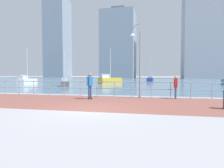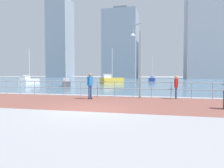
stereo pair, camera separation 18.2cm
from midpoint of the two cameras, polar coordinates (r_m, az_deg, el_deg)
The scene contains 14 objects.
ground at distance 49.68m, azimuth 9.29°, elevation 0.74°, with size 220.00×220.00×0.00m, color #9E9EA3.
brick_paving at distance 12.75m, azimuth -1.92°, elevation -5.11°, with size 28.00×6.49×0.01m, color brown.
harbor_water at distance 60.56m, azimuth 9.98°, elevation 1.10°, with size 180.00×88.00×0.00m, color slate.
waterfront_railing at distance 15.81m, azimuth 1.12°, elevation -0.64°, with size 25.25×0.06×1.17m.
lamppost at distance 14.94m, azimuth 7.65°, elevation 7.52°, with size 0.81×0.36×5.41m.
skateboarder at distance 14.34m, azimuth -5.79°, elevation 0.18°, with size 0.41×0.53×1.82m.
bystander at distance 15.16m, azimuth 17.80°, elevation -0.31°, with size 0.29×0.56×1.65m.
sailboat_yellow at distance 37.81m, azimuth -22.01°, elevation 0.82°, with size 1.62×4.41×6.09m.
sailboat_teal at distance 47.73m, azimuth 11.26°, elevation 1.32°, with size 1.44×4.26×5.92m.
sailboat_blue at distance 39.04m, azimuth -0.03°, elevation 1.16°, with size 4.15×4.60×6.67m.
sailboat_red at distance 29.64m, azimuth -12.48°, elevation 0.26°, with size 2.56×3.67×4.98m.
tower_glass at distance 91.32m, azimuth 25.36°, elevation 15.81°, with size 16.68×12.17×47.11m.
tower_slate at distance 116.84m, azimuth -14.22°, elevation 12.16°, with size 11.44×11.57×43.49m.
tower_steel at distance 91.07m, azimuth 2.58°, elevation 10.80°, with size 14.19×13.51×30.52m.
Camera 2 is at (3.36, -9.52, 1.76)m, focal length 32.77 mm.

